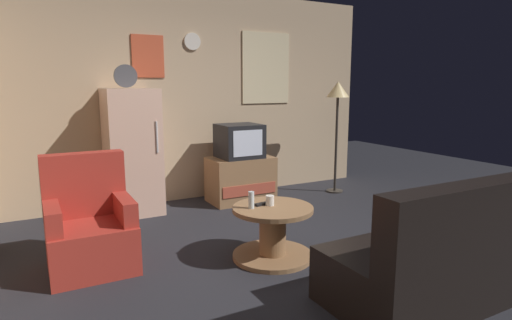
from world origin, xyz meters
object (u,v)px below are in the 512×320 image
Objects in this scene: armchair at (90,228)px; crt_tv at (239,141)px; fridge at (132,152)px; wine_glass at (251,200)px; remote_control at (263,204)px; mug_ceramic_white at (270,200)px; coffee_table at (273,232)px; standing_lamp at (338,98)px; couch at (445,258)px; tv_stand at (241,179)px.

crt_tv is at bearing 31.67° from armchair.
fridge reaches higher than wine_glass.
mug_ceramic_white is at bearing -43.57° from remote_control.
coffee_table is (0.78, -1.99, -0.52)m from fridge.
remote_control is (-0.05, 0.04, -0.03)m from mug_ceramic_white.
remote_control is at bearing -143.35° from standing_lamp.
standing_lamp is at bearing 16.76° from armchair.
tv_stand is at bearing 92.22° from couch.
wine_glass reaches higher than mug_ceramic_white.
mug_ceramic_white is (0.77, -1.94, -0.23)m from fridge.
crt_tv is 2.02m from coffee_table.
standing_lamp reaches higher than remote_control.
mug_ceramic_white is at bearing -68.22° from fridge.
wine_glass reaches higher than remote_control.
wine_glass is (-2.22, -1.59, -0.81)m from standing_lamp.
crt_tv is at bearing 171.87° from standing_lamp.
coffee_table is 1.42m from couch.
wine_glass is at bearing -179.29° from mug_ceramic_white.
mug_ceramic_white is (-0.60, -1.79, 0.22)m from tv_stand.
fridge is 3.28× the size of crt_tv.
fridge reaches higher than mug_ceramic_white.
tv_stand is at bearing 72.14° from coffee_table.
tv_stand is at bearing 66.40° from wine_glass.
armchair is (-3.49, -1.05, -1.02)m from standing_lamp.
wine_glass is at bearing -144.38° from standing_lamp.
couch is at bearing -60.81° from mug_ceramic_white.
remote_control is 1.50m from armchair.
armchair is (-2.05, -1.26, 0.04)m from tv_stand.
remote_control is 0.16× the size of armchair.
fridge is 2.11× the size of tv_stand.
tv_stand reaches higher than remote_control.
mug_ceramic_white reaches higher than coffee_table.
remote_control is 0.09× the size of couch.
tv_stand is 2.41m from armchair.
wine_glass is at bearing -22.94° from armchair.
crt_tv is 0.56× the size of armchair.
remote_control is at bearing 16.52° from wine_glass.
coffee_table is at bearing -68.69° from fridge.
tv_stand is 1.79m from standing_lamp.
mug_ceramic_white is at bearing -141.97° from standing_lamp.
crt_tv is at bearing 72.12° from mug_ceramic_white.
armchair reaches higher than tv_stand.
mug_ceramic_white is at bearing -108.37° from tv_stand.
fridge is at bearing 173.78° from crt_tv.
standing_lamp is 3.78m from armchair.
remote_control is (-2.08, -1.55, -0.87)m from standing_lamp.
couch is at bearing -65.17° from fridge.
couch is at bearing -114.61° from standing_lamp.
tv_stand is 0.49× the size of couch.
fridge is 2.46× the size of coffee_table.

